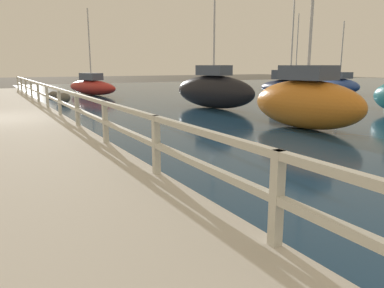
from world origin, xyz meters
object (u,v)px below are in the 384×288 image
at_px(sailboat_white, 295,82).
at_px(sailboat_black, 214,90).
at_px(sailboat_red, 92,86).
at_px(sailboat_navy, 290,87).
at_px(sailboat_orange, 306,102).
at_px(sailboat_blue, 339,85).

distance_m(sailboat_white, sailboat_black, 17.54).
relative_size(sailboat_black, sailboat_red, 1.11).
bearing_deg(sailboat_navy, sailboat_white, 44.84).
distance_m(sailboat_white, sailboat_orange, 22.17).
height_order(sailboat_blue, sailboat_orange, sailboat_orange).
height_order(sailboat_blue, sailboat_red, sailboat_red).
distance_m(sailboat_navy, sailboat_white, 10.61).
relative_size(sailboat_navy, sailboat_black, 1.28).
bearing_deg(sailboat_white, sailboat_orange, -135.09).
bearing_deg(sailboat_orange, sailboat_navy, 40.96).
bearing_deg(sailboat_black, sailboat_orange, -107.90).
xyz_separation_m(sailboat_red, sailboat_orange, (2.31, -17.46, 0.27)).
distance_m(sailboat_navy, sailboat_orange, 11.58).
distance_m(sailboat_navy, sailboat_black, 7.37).
distance_m(sailboat_navy, sailboat_blue, 6.05).
xyz_separation_m(sailboat_navy, sailboat_blue, (5.91, 1.25, -0.07)).
bearing_deg(sailboat_white, sailboat_blue, -107.26).
xyz_separation_m(sailboat_black, sailboat_red, (-2.92, 11.04, -0.25)).
distance_m(sailboat_white, sailboat_red, 17.58).
bearing_deg(sailboat_orange, sailboat_white, 38.63).
xyz_separation_m(sailboat_blue, sailboat_red, (-15.83, 7.47, -0.05)).
bearing_deg(sailboat_white, sailboat_black, -148.17).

